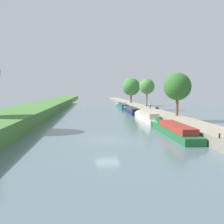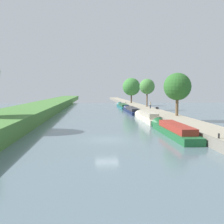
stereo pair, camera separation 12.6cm
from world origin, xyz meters
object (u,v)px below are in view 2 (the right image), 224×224
person_walking (150,105)px  park_bench (157,107)px  narrowboat_green (172,130)px  mooring_bollard_far (126,103)px  narrowboat_navy (131,110)px  mooring_bollard_near (219,136)px  narrowboat_cream (146,117)px  narrowboat_teal (122,106)px

person_walking → park_bench: bearing=-64.6°
narrowboat_green → mooring_bollard_far: 56.11m
narrowboat_navy → mooring_bollard_near: size_ratio=36.03×
narrowboat_green → narrowboat_cream: bearing=89.9°
person_walking → mooring_bollard_far: (-2.62, 24.90, -0.65)m
narrowboat_cream → person_walking: size_ratio=8.71×
narrowboat_green → narrowboat_teal: bearing=90.2°
narrowboat_teal → person_walking: 18.57m
narrowboat_cream → park_bench: narrowboat_cream is taller
narrowboat_navy → park_bench: bearing=-27.4°
mooring_bollard_far → narrowboat_teal: bearing=-105.7°
narrowboat_teal → narrowboat_cream: bearing=-89.6°
narrowboat_navy → park_bench: size_ratio=10.81×
mooring_bollard_far → mooring_bollard_near: bearing=-90.0°
person_walking → mooring_bollard_near: person_walking is taller
narrowboat_teal → park_bench: 21.05m
narrowboat_green → mooring_bollard_far: bearing=88.2°
narrowboat_cream → narrowboat_teal: 34.25m
narrowboat_green → mooring_bollard_far: size_ratio=30.50×
mooring_bollard_near → narrowboat_green: bearing=102.6°
narrowboat_cream → mooring_bollard_far: 41.24m
person_walking → mooring_bollard_near: 39.20m
narrowboat_green → mooring_bollard_near: bearing=-77.4°
narrowboat_green → person_walking: person_walking is taller
narrowboat_cream → mooring_bollard_near: narrowboat_cream is taller
mooring_bollard_near → park_bench: park_bench is taller
narrowboat_green → narrowboat_cream: (0.03, 14.88, 0.08)m
narrowboat_teal → park_bench: park_bench is taller
narrowboat_green → park_bench: 29.40m
narrowboat_cream → mooring_bollard_near: (1.74, -22.81, 0.53)m
narrowboat_green → park_bench: size_ratio=9.15×
narrowboat_green → mooring_bollard_near: (1.77, -7.93, 0.60)m
narrowboat_teal → mooring_bollard_far: mooring_bollard_far is taller
person_walking → park_bench: size_ratio=1.11×
narrowboat_navy → park_bench: (5.58, -2.89, 0.80)m
narrowboat_green → person_walking: (4.38, 31.18, 1.25)m
narrowboat_cream → person_walking: person_walking is taller
narrowboat_teal → mooring_bollard_near: size_ratio=37.12×
narrowboat_green → park_bench: bearing=79.3°
narrowboat_green → narrowboat_teal: (-0.19, 49.13, -0.11)m
narrowboat_cream → mooring_bollard_far: bearing=87.6°
person_walking → mooring_bollard_far: person_walking is taller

